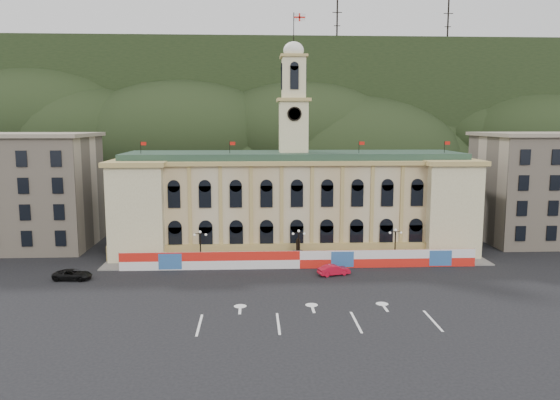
{
  "coord_description": "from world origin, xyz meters",
  "views": [
    {
      "loc": [
        -6.49,
        -59.12,
        20.33
      ],
      "look_at": [
        -2.62,
        18.0,
        9.29
      ],
      "focal_mm": 35.0,
      "sensor_mm": 36.0,
      "label": 1
    }
  ],
  "objects_px": {
    "red_sedan": "(334,270)",
    "black_suv": "(73,275)",
    "statue": "(298,255)",
    "lamp_center": "(299,244)"
  },
  "relations": [
    {
      "from": "red_sedan",
      "to": "black_suv",
      "type": "relative_size",
      "value": 0.9
    },
    {
      "from": "statue",
      "to": "black_suv",
      "type": "relative_size",
      "value": 0.73
    },
    {
      "from": "lamp_center",
      "to": "red_sedan",
      "type": "relative_size",
      "value": 1.12
    },
    {
      "from": "red_sedan",
      "to": "black_suv",
      "type": "xyz_separation_m",
      "value": [
        -34.28,
        -0.46,
        -0.03
      ]
    },
    {
      "from": "lamp_center",
      "to": "statue",
      "type": "bearing_deg",
      "value": 90.0
    },
    {
      "from": "red_sedan",
      "to": "black_suv",
      "type": "height_order",
      "value": "red_sedan"
    },
    {
      "from": "black_suv",
      "to": "statue",
      "type": "bearing_deg",
      "value": -71.67
    },
    {
      "from": "black_suv",
      "to": "lamp_center",
      "type": "bearing_deg",
      "value": -73.49
    },
    {
      "from": "lamp_center",
      "to": "black_suv",
      "type": "xyz_separation_m",
      "value": [
        -30.0,
        -6.08,
        -2.39
      ]
    },
    {
      "from": "red_sedan",
      "to": "black_suv",
      "type": "bearing_deg",
      "value": 74.03
    }
  ]
}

